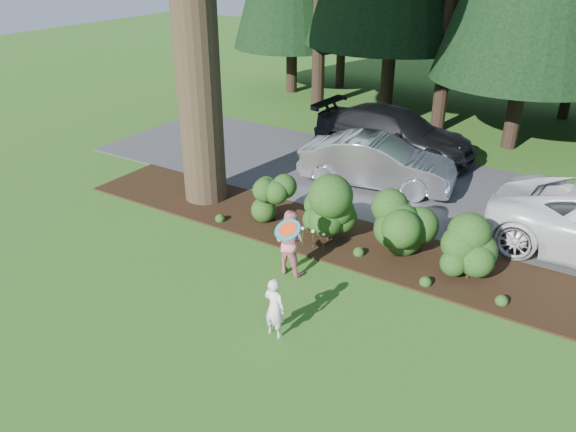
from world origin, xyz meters
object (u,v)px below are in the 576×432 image
object	(u,v)px
child	(274,308)
frisbee	(288,230)
car_dark_suv	(394,133)
adult	(290,242)
car_silver_wagon	(377,162)

from	to	relation	value
child	frisbee	bearing A→B (deg)	-166.53
car_dark_suv	frisbee	xyz separation A→B (m)	(2.35, -10.70, 1.52)
car_dark_suv	child	bearing A→B (deg)	-165.84
adult	frisbee	world-z (taller)	frisbee
child	car_silver_wagon	bearing A→B (deg)	-74.89
child	adult	xyz separation A→B (m)	(-1.01, 2.15, 0.15)
car_silver_wagon	frisbee	xyz separation A→B (m)	(1.71, -7.87, 1.58)
child	frisbee	xyz separation A→B (m)	(0.28, 0.04, 1.76)
car_dark_suv	adult	xyz separation A→B (m)	(1.06, -8.59, -0.08)
car_silver_wagon	car_dark_suv	xyz separation A→B (m)	(-0.64, 2.83, 0.06)
car_dark_suv	frisbee	size ratio (longest dim) A/B	11.81
frisbee	adult	bearing A→B (deg)	121.44
car_silver_wagon	frisbee	bearing A→B (deg)	-176.70
car_silver_wagon	car_dark_suv	world-z (taller)	car_dark_suv
car_silver_wagon	car_dark_suv	bearing A→B (deg)	3.86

